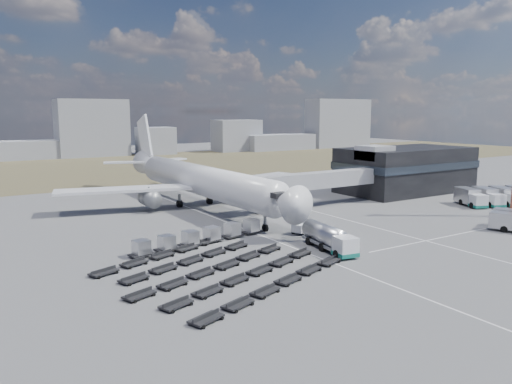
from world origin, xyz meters
TOP-DOWN VIEW (x-y plane):
  - ground at (0.00, 0.00)m, footprint 420.00×420.00m
  - grass_strip at (0.00, 110.00)m, footprint 420.00×90.00m
  - lane_markings at (9.77, 3.00)m, footprint 47.12×110.00m
  - terminal at (47.77, 23.96)m, footprint 30.40×16.40m
  - jet_bridge at (15.90, 20.42)m, footprint 30.30×3.80m
  - airliner at (0.00, 32.38)m, footprint 51.59×64.53m
  - fuel_tanker at (1.30, -4.35)m, footprint 4.12×10.53m
  - pushback_tug at (4.00, 4.87)m, footprint 3.79×2.85m
  - catering_truck at (9.16, 31.10)m, footprint 2.56×6.25m
  - service_trucks_far at (50.08, 2.88)m, footprint 15.72×12.38m
  - uld_row at (-11.65, 7.25)m, footprint 21.28×5.19m
  - baggage_dollies at (-15.48, -4.51)m, footprint 28.53×26.16m

SIDE VIEW (x-z plane):
  - ground at x=0.00m, z-range 0.00..0.00m
  - grass_strip at x=0.00m, z-range 0.00..0.01m
  - lane_markings at x=9.77m, z-range 0.00..0.01m
  - baggage_dollies at x=-15.48m, z-range 0.00..0.76m
  - pushback_tug at x=4.00m, z-range 0.00..1.51m
  - uld_row at x=-11.65m, z-range 0.19..2.12m
  - catering_truck at x=9.16m, z-range 0.03..2.90m
  - fuel_tanker at x=1.30m, z-range 0.00..3.31m
  - service_trucks_far at x=50.08m, z-range 0.13..3.21m
  - jet_bridge at x=15.90m, z-range 1.53..8.58m
  - terminal at x=47.77m, z-range -0.25..10.75m
  - airliner at x=0.00m, z-range -3.52..14.10m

